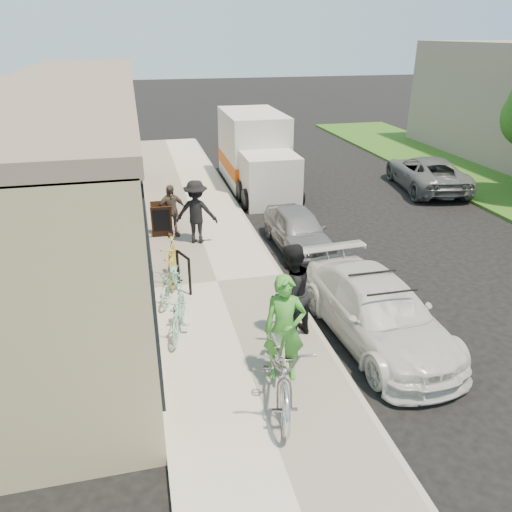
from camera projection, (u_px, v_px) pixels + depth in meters
ground at (350, 348)px, 9.28m from camera, size 120.00×120.00×0.00m
sidewalk at (217, 284)px, 11.49m from camera, size 3.00×34.00×0.15m
curb at (282, 277)px, 11.82m from camera, size 0.12×34.00×0.13m
storefront at (76, 156)px, 14.40m from camera, size 3.60×20.00×4.22m
bike_rack at (183, 268)px, 10.87m from camera, size 0.26×0.59×0.88m
sandwich_board at (162, 220)px, 13.82m from camera, size 0.59×0.60×0.93m
sedan_white at (377, 311)px, 9.34m from camera, size 1.98×4.26×1.25m
sedan_silver at (298, 230)px, 13.35m from camera, size 1.32×3.22×1.09m
moving_truck at (256, 155)px, 18.54m from camera, size 2.13×5.51×2.69m
far_car_gray at (426, 173)px, 18.50m from camera, size 2.76×4.68×1.22m
tandem_bike at (281, 364)px, 7.59m from camera, size 1.20×2.43×1.22m
woman_rider at (284, 329)px, 7.92m from camera, size 0.75×0.57×1.84m
man_standing at (290, 293)px, 8.99m from camera, size 1.15×1.10×1.86m
cruiser_bike_a at (179, 312)px, 9.32m from camera, size 0.74×1.53×0.88m
cruiser_bike_b at (172, 280)px, 10.62m from camera, size 0.99×1.61×0.80m
cruiser_bike_c at (172, 260)px, 11.38m from camera, size 0.66×1.60×0.93m
bystander_a at (196, 212)px, 13.26m from camera, size 1.25×0.95×1.72m
bystander_b at (171, 211)px, 13.71m from camera, size 0.93×0.57×1.48m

